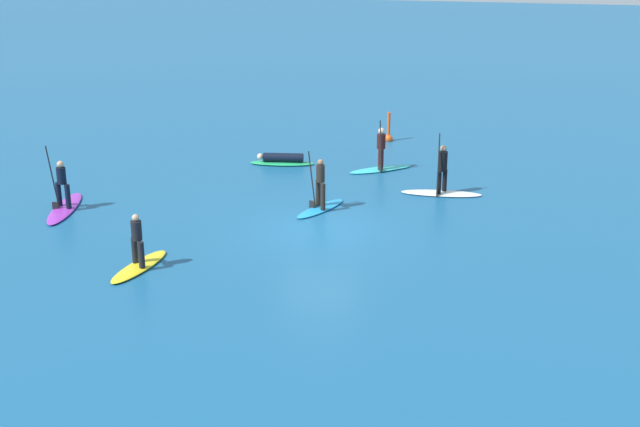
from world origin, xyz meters
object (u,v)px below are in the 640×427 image
surfer_on_white_board (442,182)px  surfer_on_blue_board (320,196)px  surfer_on_purple_board (64,200)px  surfer_on_yellow_board (138,256)px  surfer_on_green_board (282,160)px  marker_buoy (388,135)px  surfer_on_teal_board (381,158)px

surfer_on_white_board → surfer_on_blue_board: size_ratio=1.19×
surfer_on_purple_board → surfer_on_yellow_board: 6.00m
surfer_on_white_board → surfer_on_blue_board: bearing=28.4°
surfer_on_green_board → marker_buoy: bearing=-138.3°
surfer_on_green_board → surfer_on_purple_board: surfer_on_purple_board is taller
surfer_on_white_board → surfer_on_blue_board: 4.56m
surfer_on_teal_board → surfer_on_yellow_board: (-5.79, -10.53, -0.13)m
surfer_on_teal_board → surfer_on_yellow_board: bearing=28.5°
surfer_on_white_board → surfer_on_green_board: surfer_on_white_board is taller
surfer_on_green_board → surfer_on_teal_board: 3.90m
surfer_on_purple_board → surfer_on_yellow_board: surfer_on_purple_board is taller
surfer_on_white_board → surfer_on_yellow_board: surfer_on_white_board is taller
surfer_on_green_board → marker_buoy: marker_buoy is taller
surfer_on_white_board → surfer_on_teal_board: (-2.42, 2.50, 0.02)m
surfer_on_purple_board → surfer_on_yellow_board: size_ratio=1.23×
surfer_on_yellow_board → marker_buoy: surfer_on_yellow_board is taller
surfer_on_white_board → surfer_on_green_board: bearing=-24.3°
surfer_on_purple_board → marker_buoy: (9.89, 10.48, -0.10)m
surfer_on_purple_board → marker_buoy: surfer_on_purple_board is taller
marker_buoy → surfer_on_blue_board: bearing=-98.9°
surfer_on_white_board → surfer_on_purple_board: size_ratio=0.87×
surfer_on_white_board → surfer_on_green_board: 6.83m
surfer_on_teal_board → surfer_on_yellow_board: surfer_on_teal_board is taller
surfer_on_purple_board → surfer_on_blue_board: bearing=91.3°
surfer_on_yellow_board → marker_buoy: bearing=172.5°
surfer_on_blue_board → surfer_on_white_board: bearing=148.1°
surfer_on_blue_board → surfer_on_purple_board: bearing=-52.3°
surfer_on_blue_board → surfer_on_teal_board: (1.53, 4.80, 0.02)m
surfer_on_yellow_board → surfer_on_blue_board: bearing=156.9°
marker_buoy → surfer_on_yellow_board: bearing=-111.1°
surfer_on_white_board → marker_buoy: size_ratio=2.14×
surfer_on_white_board → surfer_on_teal_board: surfer_on_white_board is taller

